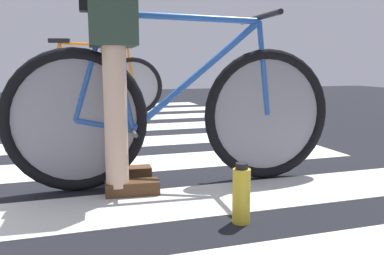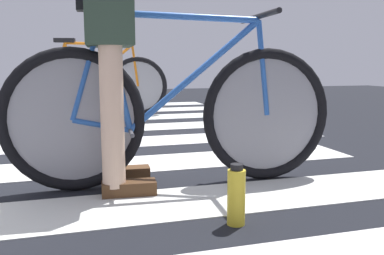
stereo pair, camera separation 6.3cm
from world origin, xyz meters
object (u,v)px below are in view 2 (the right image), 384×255
(bicycle_2_of_2, at_px, (95,84))
(water_bottle, at_px, (236,196))
(bicycle_1_of_2, at_px, (174,112))
(cyclist_1_of_2, at_px, (111,61))

(bicycle_2_of_2, distance_m, water_bottle, 3.74)
(bicycle_1_of_2, distance_m, cyclist_1_of_2, 0.41)
(cyclist_1_of_2, height_order, bicycle_2_of_2, cyclist_1_of_2)
(cyclist_1_of_2, height_order, water_bottle, cyclist_1_of_2)
(cyclist_1_of_2, xyz_separation_m, bicycle_2_of_2, (0.09, 3.09, -0.26))
(bicycle_1_of_2, height_order, cyclist_1_of_2, cyclist_1_of_2)
(cyclist_1_of_2, distance_m, water_bottle, 0.92)
(bicycle_2_of_2, xyz_separation_m, water_bottle, (0.32, -3.72, -0.27))
(cyclist_1_of_2, bearing_deg, water_bottle, -52.63)
(bicycle_1_of_2, relative_size, bicycle_2_of_2, 1.01)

